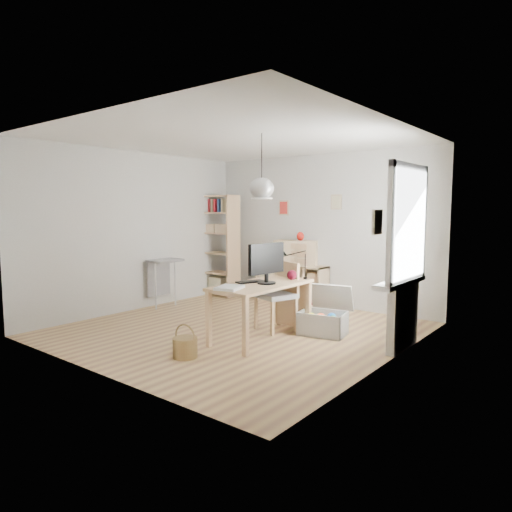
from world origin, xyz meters
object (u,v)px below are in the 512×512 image
Objects in this scene: tall_bookshelf at (219,241)px; chair at (280,292)px; desk at (262,290)px; storage_chest at (325,318)px; cube_shelf at (291,286)px; drawer_chest at (296,253)px; monitor at (267,261)px.

chair is (2.51, -1.43, -0.53)m from tall_bookshelf.
chair is at bearing 98.50° from desk.
chair is at bearing -172.00° from storage_chest.
cube_shelf is (-1.02, 2.23, -0.36)m from desk.
desk is at bearing -63.26° from chair.
desk is 1.07× the size of cube_shelf.
chair is 0.74m from storage_chest.
drawer_chest is (-1.44, 1.45, 0.72)m from storage_chest.
cube_shelf is 2.27× the size of monitor.
desk is 1.95× the size of drawer_chest.
monitor reaches higher than desk.
storage_chest is at bearing 54.04° from desk.
tall_bookshelf reaches higher than storage_chest.
desk is 0.40m from monitor.
desk is 0.75× the size of tall_bookshelf.
cube_shelf is at bearing 114.61° from desk.
monitor is 2.37m from drawer_chest.
drawer_chest is (-0.96, 2.17, -0.11)m from monitor.
drawer_chest is at bearing 8.09° from tall_bookshelf.
tall_bookshelf is 2.05× the size of chair.
tall_bookshelf is 1.71m from drawer_chest.
desk is at bearing -152.83° from monitor.
chair is at bearing -86.31° from drawer_chest.
drawer_chest is at bearing 120.71° from monitor.
cube_shelf is 1.97m from chair.
desk is 0.54m from chair.
tall_bookshelf is (-1.56, -0.28, 0.79)m from cube_shelf.
cube_shelf is at bearing 137.17° from chair.
chair reaches higher than storage_chest.
desk is 2.48m from cube_shelf.
drawer_chest is at bearing 123.29° from storage_chest.
desk is at bearing -65.39° from cube_shelf.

